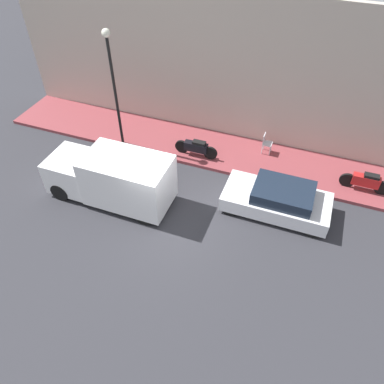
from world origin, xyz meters
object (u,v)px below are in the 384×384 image
Objects in this scene: parked_car at (278,200)px; motorcycle_black at (196,148)px; motorcycle_red at (366,181)px; cafe_chair at (266,142)px; streetlamp at (112,74)px; delivery_van at (111,177)px.

motorcycle_black is (1.97, 3.96, -0.01)m from parked_car.
parked_car is 2.05× the size of motorcycle_red.
parked_car reaches higher than motorcycle_red.
cafe_chair is at bearing 75.83° from motorcycle_red.
motorcycle_black is (-0.26, 6.99, -0.02)m from motorcycle_red.
streetlamp reaches higher than motorcycle_black.
motorcycle_red is 0.37× the size of streetlamp.
parked_car is 4.42m from motorcycle_black.
streetlamp is at bearing 92.97° from motorcycle_red.
cafe_chair is at bearing -64.53° from motorcycle_black.
motorcycle_black is at bearing -31.59° from delivery_van.
delivery_van is 2.53× the size of motorcycle_red.
streetlamp is (1.68, 7.45, 2.90)m from parked_car.
streetlamp is (-0.54, 10.49, 2.90)m from motorcycle_red.
parked_car is at bearing 126.18° from motorcycle_red.
delivery_van is 0.94× the size of streetlamp.
cafe_chair is at bearing 19.82° from parked_car.
motorcycle_red is 2.11× the size of cafe_chair.
parked_car is 3.49m from cafe_chair.
cafe_chair is (1.61, -6.27, -2.81)m from streetlamp.
delivery_van is 2.50× the size of motorcycle_black.
delivery_van reaches higher than motorcycle_red.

